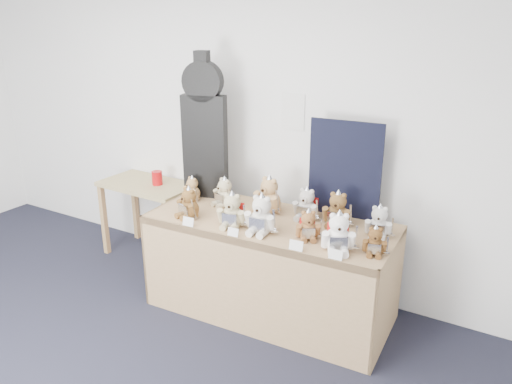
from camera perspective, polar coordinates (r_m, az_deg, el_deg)
The scene contains 22 objects.
room_shell at distance 4.16m, azimuth 4.22°, elevation 9.14°, with size 6.00×6.00×6.00m.
display_table at distance 3.87m, azimuth 1.11°, elevation -6.03°, with size 1.96×0.89×0.80m.
side_table at distance 4.98m, azimuth -12.22°, elevation -0.37°, with size 0.94×0.54×0.77m.
guitar_case at distance 4.24m, azimuth -5.92°, elevation 7.27°, with size 0.39×0.20×1.24m.
navy_board at distance 3.90m, azimuth 10.09°, elevation 2.54°, with size 0.57×0.02×0.76m, color black.
red_cup at distance 4.85m, azimuth -11.23°, elevation 1.59°, with size 0.10×0.10×0.13m, color #AF0B0F.
teddy_front_far_left at distance 3.93m, azimuth -7.71°, elevation -1.37°, with size 0.22×0.21×0.27m.
teddy_front_left at distance 3.72m, azimuth -2.75°, elevation -2.26°, with size 0.25×0.23×0.30m.
teddy_front_centre at distance 3.61m, azimuth 0.60°, elevation -2.75°, with size 0.27×0.22×0.33m.
teddy_front_right at distance 3.55m, azimuth 5.97°, elevation -3.90°, with size 0.20×0.20×0.24m.
teddy_front_far_right at distance 3.39m, azimuth 9.41°, elevation -4.75°, with size 0.26×0.25×0.31m.
teddy_front_end at distance 3.40m, azimuth 13.44°, elevation -5.58°, with size 0.19×0.17×0.22m.
teddy_back_left at distance 4.14m, azimuth -3.66°, elevation -0.14°, with size 0.22×0.21×0.27m.
teddy_back_centre_left at distance 3.99m, azimuth 1.45°, elevation -0.49°, with size 0.27×0.24×0.33m.
teddy_back_centre_right at distance 3.88m, azimuth 5.78°, elevation -1.50°, with size 0.23×0.19×0.28m.
teddy_back_right at distance 3.79m, azimuth 9.28°, elevation -2.09°, with size 0.25×0.21×0.30m.
teddy_back_end at distance 3.66m, azimuth 13.86°, elevation -3.45°, with size 0.22×0.19×0.26m.
teddy_back_far_left at distance 4.30m, azimuth -7.32°, elevation 0.28°, with size 0.19×0.18×0.23m.
entry_card_a at distance 3.79m, azimuth -7.75°, elevation -3.38°, with size 0.10×0.00×0.07m, color silver.
entry_card_b at distance 3.59m, azimuth -2.65°, elevation -4.61°, with size 0.09×0.00×0.06m, color silver.
entry_card_c at distance 3.39m, azimuth 4.60°, elevation -6.12°, with size 0.10×0.00×0.07m, color silver.
entry_card_d at distance 3.30m, azimuth 9.08°, elevation -7.08°, with size 0.09×0.00×0.07m, color silver.
Camera 1 is at (2.59, -1.18, 2.31)m, focal length 35.00 mm.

